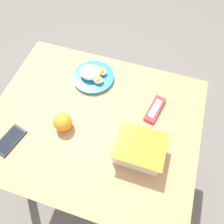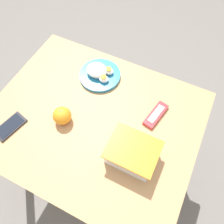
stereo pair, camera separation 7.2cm
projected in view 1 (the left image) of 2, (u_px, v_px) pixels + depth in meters
ground_plane at (101, 167)px, 1.68m from camera, size 10.00×10.00×0.00m
table at (95, 133)px, 1.12m from camera, size 0.97×0.79×0.77m
food_container at (139, 150)px, 0.90m from camera, size 0.20×0.16×0.10m
orange_fruit at (63, 122)px, 0.96m from camera, size 0.08×0.08×0.08m
rice_plate at (93, 75)px, 1.11m from camera, size 0.21×0.21×0.07m
candy_bar at (155, 109)px, 1.03m from camera, size 0.08×0.16×0.02m
cell_phone at (10, 140)px, 0.96m from camera, size 0.10×0.15×0.01m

